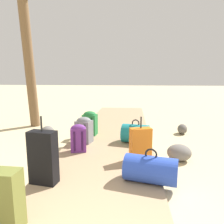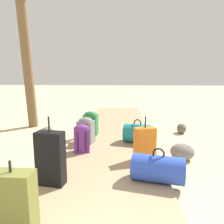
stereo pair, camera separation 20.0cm
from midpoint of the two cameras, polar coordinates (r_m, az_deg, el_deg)
ground_plane at (r=4.46m, az=-1.57°, el=-9.84°), size 60.00×60.00×0.00m
boardwalk at (r=5.27m, az=-0.74°, el=-6.28°), size 1.78×8.72×0.08m
duffel_bag_blue at (r=2.98m, az=10.33°, el=-14.78°), size 0.75×0.51×0.47m
backpack_green at (r=5.13m, az=-6.88°, el=-2.84°), size 0.35×0.31×0.58m
suitcase_black at (r=2.95m, az=-18.10°, el=-11.76°), size 0.38×0.23×0.91m
suitcase_orange at (r=3.65m, az=7.25°, el=-8.46°), size 0.39×0.27×0.75m
duffel_bag_teal at (r=4.57m, az=5.56°, el=-5.72°), size 0.63×0.50×0.51m
suitcase_olive at (r=2.29m, az=-27.50°, el=-20.71°), size 0.40×0.21×0.68m
backpack_grey at (r=4.55m, az=-8.30°, el=-4.66°), size 0.37×0.33×0.55m
backpack_purple at (r=4.03m, az=-9.60°, el=-6.81°), size 0.32×0.25×0.52m
rock_right_near at (r=5.86m, az=17.28°, el=-4.23°), size 0.31×0.38×0.25m
rock_left_near at (r=5.59m, az=-17.96°, el=-4.98°), size 0.36×0.39×0.24m
rock_right_mid at (r=4.05m, az=17.00°, el=-10.16°), size 0.49×0.47×0.29m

